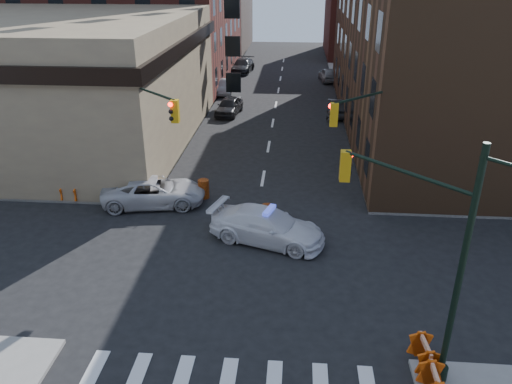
% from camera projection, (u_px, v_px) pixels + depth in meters
% --- Properties ---
extents(ground, '(140.00, 140.00, 0.00)m').
position_uv_depth(ground, '(248.00, 266.00, 22.32)').
color(ground, black).
rests_on(ground, ground).
extents(sidewalk_nw, '(34.00, 54.50, 0.15)m').
position_uv_depth(sidewalk_nw, '(65.00, 88.00, 53.65)').
color(sidewalk_nw, gray).
rests_on(sidewalk_nw, ground).
extents(sidewalk_ne, '(34.00, 54.50, 0.15)m').
position_uv_depth(sidewalk_ne, '(506.00, 97.00, 50.26)').
color(sidewalk_ne, gray).
rests_on(sidewalk_ne, ground).
extents(bank_building, '(22.00, 22.00, 9.00)m').
position_uv_depth(bank_building, '(39.00, 80.00, 36.64)').
color(bank_building, '#8B7B5B').
rests_on(bank_building, ground).
extents(commercial_row_ne, '(14.00, 34.00, 14.00)m').
position_uv_depth(commercial_row_ne, '(441.00, 38.00, 38.82)').
color(commercial_row_ne, '#513520').
rests_on(commercial_row_ne, ground).
extents(filler_ne, '(16.00, 16.00, 12.00)m').
position_uv_depth(filler_ne, '(384.00, 12.00, 71.32)').
color(filler_ne, '#59231C').
rests_on(filler_ne, ground).
extents(signal_pole_se, '(5.40, 5.27, 8.00)m').
position_uv_depth(signal_pole_se, '(429.00, 246.00, 14.95)').
color(signal_pole_se, black).
rests_on(signal_pole_se, sidewalk_se).
extents(signal_pole_nw, '(3.58, 3.67, 8.00)m').
position_uv_depth(signal_pole_nw, '(145.00, 133.00, 25.78)').
color(signal_pole_nw, black).
rests_on(signal_pole_nw, sidewalk_nw).
extents(signal_pole_ne, '(3.67, 3.58, 8.00)m').
position_uv_depth(signal_pole_ne, '(374.00, 139.00, 24.93)').
color(signal_pole_ne, black).
rests_on(signal_pole_ne, sidewalk_ne).
extents(tree_ne_near, '(3.00, 3.00, 4.85)m').
position_uv_depth(tree_ne_near, '(361.00, 74.00, 43.86)').
color(tree_ne_near, black).
rests_on(tree_ne_near, sidewalk_ne).
extents(tree_ne_far, '(3.00, 3.00, 4.85)m').
position_uv_depth(tree_ne_far, '(352.00, 58.00, 51.11)').
color(tree_ne_far, black).
rests_on(tree_ne_far, sidewalk_ne).
extents(police_car, '(6.05, 3.87, 1.63)m').
position_uv_depth(police_car, '(267.00, 226.00, 23.97)').
color(police_car, white).
rests_on(police_car, ground).
extents(pickup, '(5.99, 3.49, 1.57)m').
position_uv_depth(pickup, '(154.00, 192.00, 27.68)').
color(pickup, '#BCBBC0').
rests_on(pickup, ground).
extents(parked_car_wnear, '(2.38, 4.67, 1.52)m').
position_uv_depth(parked_car_wnear, '(229.00, 106.00, 44.38)').
color(parked_car_wnear, black).
rests_on(parked_car_wnear, ground).
extents(parked_car_wfar, '(1.97, 4.42, 1.41)m').
position_uv_depth(parked_car_wfar, '(225.00, 87.00, 51.54)').
color(parked_car_wfar, '#9CA0A4').
rests_on(parked_car_wfar, ground).
extents(parked_car_wdeep, '(2.83, 5.75, 1.61)m').
position_uv_depth(parked_car_wdeep, '(243.00, 66.00, 61.64)').
color(parked_car_wdeep, black).
rests_on(parked_car_wdeep, ground).
extents(parked_car_enear, '(1.96, 4.68, 1.50)m').
position_uv_depth(parked_car_enear, '(337.00, 107.00, 44.04)').
color(parked_car_enear, black).
rests_on(parked_car_enear, ground).
extents(parked_car_efar, '(2.36, 4.68, 1.53)m').
position_uv_depth(parked_car_efar, '(328.00, 74.00, 56.94)').
color(parked_car_efar, gray).
rests_on(parked_car_efar, ground).
extents(pedestrian_a, '(0.76, 0.72, 1.75)m').
position_uv_depth(pedestrian_a, '(92.00, 182.00, 28.27)').
color(pedestrian_a, black).
rests_on(pedestrian_a, sidewalk_nw).
extents(pedestrian_b, '(1.09, 0.98, 1.85)m').
position_uv_depth(pedestrian_b, '(62.00, 172.00, 29.44)').
color(pedestrian_b, black).
rests_on(pedestrian_b, sidewalk_nw).
extents(pedestrian_c, '(1.09, 0.88, 1.73)m').
position_uv_depth(pedestrian_c, '(72.00, 159.00, 31.59)').
color(pedestrian_c, '#222733').
rests_on(pedestrian_c, sidewalk_nw).
extents(barrel_road, '(0.71, 0.71, 0.97)m').
position_uv_depth(barrel_road, '(267.00, 213.00, 25.93)').
color(barrel_road, red).
rests_on(barrel_road, ground).
extents(barrel_bank, '(0.78, 0.78, 1.10)m').
position_uv_depth(barrel_bank, '(204.00, 189.00, 28.58)').
color(barrel_bank, red).
rests_on(barrel_bank, ground).
extents(barricade_se_a, '(0.72, 1.27, 0.92)m').
position_uv_depth(barricade_se_a, '(424.00, 354.00, 16.43)').
color(barricade_se_a, red).
rests_on(barricade_se_a, sidewalk_se).
extents(barricade_se_b, '(0.61, 1.22, 0.91)m').
position_uv_depth(barricade_se_b, '(434.00, 384.00, 15.26)').
color(barricade_se_b, orange).
rests_on(barricade_se_b, sidewalk_se).
extents(barricade_nw_a, '(1.12, 0.57, 0.84)m').
position_uv_depth(barricade_nw_a, '(150.00, 184.00, 29.21)').
color(barricade_nw_a, orange).
rests_on(barricade_nw_a, sidewalk_nw).
extents(barricade_nw_b, '(1.11, 0.59, 0.82)m').
position_uv_depth(barricade_nw_b, '(70.00, 193.00, 28.03)').
color(barricade_nw_b, '#E75B0A').
rests_on(barricade_nw_b, sidewalk_nw).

